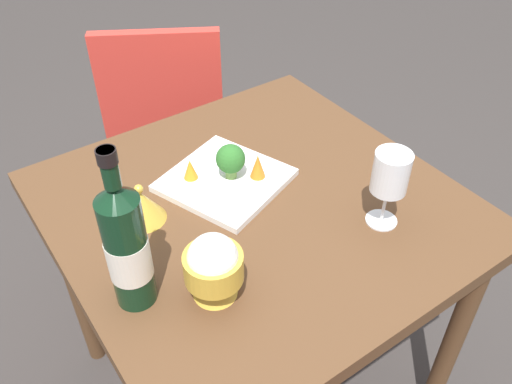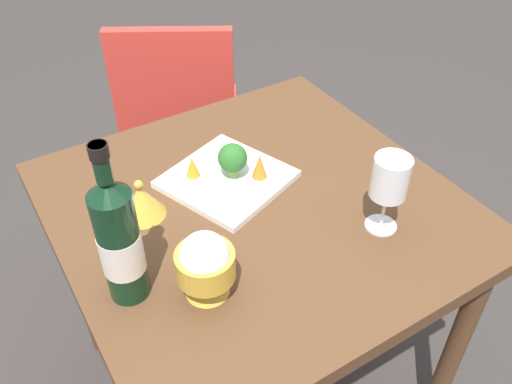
# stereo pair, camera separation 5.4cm
# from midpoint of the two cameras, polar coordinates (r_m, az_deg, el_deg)

# --- Properties ---
(ground_plane) EXTENTS (8.00, 8.00, 0.00)m
(ground_plane) POSITION_cam_midpoint_polar(r_m,az_deg,el_deg) (1.79, 0.91, -18.96)
(ground_plane) COLOR #383330
(dining_table) EXTENTS (0.86, 0.86, 0.73)m
(dining_table) POSITION_cam_midpoint_polar(r_m,az_deg,el_deg) (1.28, 1.20, -4.11)
(dining_table) COLOR brown
(dining_table) RESTS_ON ground_plane
(chair_near_window) EXTENTS (0.55, 0.55, 0.85)m
(chair_near_window) POSITION_cam_midpoint_polar(r_m,az_deg,el_deg) (1.95, -7.38, 8.85)
(chair_near_window) COLOR red
(chair_near_window) RESTS_ON ground_plane
(wine_bottle) EXTENTS (0.08, 0.08, 0.34)m
(wine_bottle) POSITION_cam_midpoint_polar(r_m,az_deg,el_deg) (0.96, -12.65, -5.05)
(wine_bottle) COLOR black
(wine_bottle) RESTS_ON dining_table
(wine_glass) EXTENTS (0.08, 0.08, 0.18)m
(wine_glass) POSITION_cam_midpoint_polar(r_m,az_deg,el_deg) (1.12, 15.26, 1.28)
(wine_glass) COLOR white
(wine_glass) RESTS_ON dining_table
(rice_bowl) EXTENTS (0.11, 0.11, 0.14)m
(rice_bowl) POSITION_cam_midpoint_polar(r_m,az_deg,el_deg) (0.99, -3.80, -7.63)
(rice_bowl) COLOR gold
(rice_bowl) RESTS_ON dining_table
(rice_bowl_lid) EXTENTS (0.10, 0.10, 0.09)m
(rice_bowl_lid) POSITION_cam_midpoint_polar(r_m,az_deg,el_deg) (1.18, -10.70, -0.95)
(rice_bowl_lid) COLOR gold
(rice_bowl_lid) RESTS_ON dining_table
(serving_plate) EXTENTS (0.32, 0.32, 0.02)m
(serving_plate) POSITION_cam_midpoint_polar(r_m,az_deg,el_deg) (1.27, -1.86, 1.36)
(serving_plate) COLOR white
(serving_plate) RESTS_ON dining_table
(broccoli_floret) EXTENTS (0.07, 0.07, 0.09)m
(broccoli_floret) POSITION_cam_midpoint_polar(r_m,az_deg,el_deg) (1.24, -1.24, 3.50)
(broccoli_floret) COLOR #729E4C
(broccoli_floret) RESTS_ON serving_plate
(carrot_garnish_left) EXTENTS (0.04, 0.04, 0.06)m
(carrot_garnish_left) POSITION_cam_midpoint_polar(r_m,az_deg,el_deg) (1.25, 1.61, 2.73)
(carrot_garnish_left) COLOR orange
(carrot_garnish_left) RESTS_ON serving_plate
(carrot_garnish_right) EXTENTS (0.03, 0.03, 0.05)m
(carrot_garnish_right) POSITION_cam_midpoint_polar(r_m,az_deg,el_deg) (1.26, -5.49, 2.65)
(carrot_garnish_right) COLOR orange
(carrot_garnish_right) RESTS_ON serving_plate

